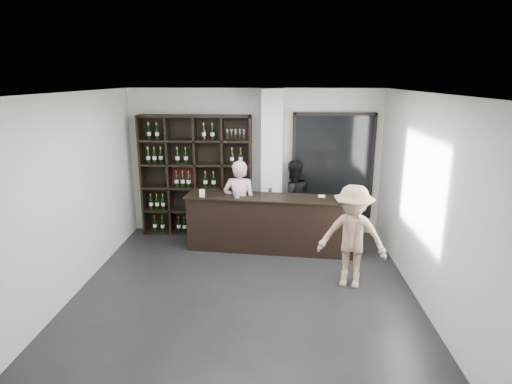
# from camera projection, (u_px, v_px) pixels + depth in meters

# --- Properties ---
(floor) EXTENTS (5.00, 5.50, 0.01)m
(floor) POSITION_uv_depth(u_px,v_px,m) (244.00, 296.00, 6.28)
(floor) COLOR black
(floor) RESTS_ON ground
(wine_shelf) EXTENTS (2.20, 0.35, 2.40)m
(wine_shelf) POSITION_uv_depth(u_px,v_px,m) (196.00, 176.00, 8.50)
(wine_shelf) COLOR black
(wine_shelf) RESTS_ON floor
(structural_column) EXTENTS (0.40, 0.40, 2.90)m
(structural_column) POSITION_uv_depth(u_px,v_px,m) (272.00, 165.00, 8.27)
(structural_column) COLOR silver
(structural_column) RESTS_ON floor
(glass_panel) EXTENTS (1.60, 0.08, 2.10)m
(glass_panel) POSITION_uv_depth(u_px,v_px,m) (333.00, 166.00, 8.43)
(glass_panel) COLOR black
(glass_panel) RESTS_ON floor
(tasting_counter) EXTENTS (3.10, 0.65, 1.02)m
(tasting_counter) POSITION_uv_depth(u_px,v_px,m) (271.00, 223.00, 7.82)
(tasting_counter) COLOR black
(tasting_counter) RESTS_ON floor
(taster_pink) EXTENTS (0.64, 0.46, 1.66)m
(taster_pink) POSITION_uv_depth(u_px,v_px,m) (240.00, 205.00, 7.86)
(taster_pink) COLOR #D2A1AB
(taster_pink) RESTS_ON floor
(taster_black) EXTENTS (0.91, 0.80, 1.57)m
(taster_black) POSITION_uv_depth(u_px,v_px,m) (292.00, 200.00, 8.35)
(taster_black) COLOR black
(taster_black) RESTS_ON floor
(customer) EXTENTS (1.15, 0.85, 1.59)m
(customer) POSITION_uv_depth(u_px,v_px,m) (352.00, 237.00, 6.38)
(customer) COLOR #9E7E69
(customer) RESTS_ON floor
(wine_glass) EXTENTS (0.08, 0.08, 0.18)m
(wine_glass) POSITION_uv_depth(u_px,v_px,m) (270.00, 192.00, 7.68)
(wine_glass) COLOR white
(wine_glass) RESTS_ON tasting_counter
(spit_cup) EXTENTS (0.11, 0.11, 0.12)m
(spit_cup) POSITION_uv_depth(u_px,v_px,m) (237.00, 194.00, 7.61)
(spit_cup) COLOR silver
(spit_cup) RESTS_ON tasting_counter
(napkin_stack) EXTENTS (0.11, 0.11, 0.02)m
(napkin_stack) POSITION_uv_depth(u_px,v_px,m) (322.00, 196.00, 7.69)
(napkin_stack) COLOR white
(napkin_stack) RESTS_ON tasting_counter
(card_stand) EXTENTS (0.09, 0.05, 0.14)m
(card_stand) POSITION_uv_depth(u_px,v_px,m) (202.00, 193.00, 7.66)
(card_stand) COLOR white
(card_stand) RESTS_ON tasting_counter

